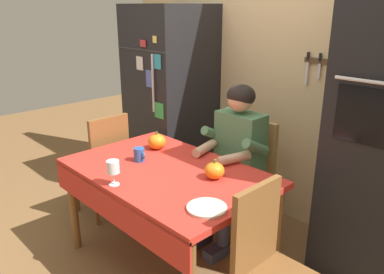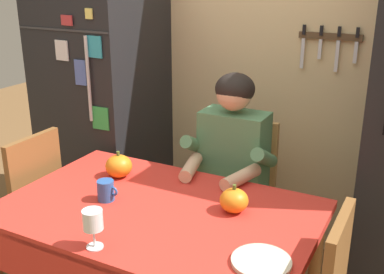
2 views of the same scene
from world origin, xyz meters
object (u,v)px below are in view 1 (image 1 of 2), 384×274
at_px(refrigerator, 171,101).
at_px(chair_right_side, 270,265).
at_px(wine_glass, 113,168).
at_px(seated_person, 234,152).
at_px(dining_table, 164,182).
at_px(chair_left_side, 105,162).
at_px(serving_tray, 207,208).
at_px(pumpkin_medium, 157,142).
at_px(chair_behind_person, 248,172).
at_px(coffee_mug, 139,155).
at_px(pumpkin_large, 214,171).

distance_m(refrigerator, chair_right_side, 2.11).
bearing_deg(wine_glass, refrigerator, 126.03).
bearing_deg(seated_person, dining_table, -98.93).
height_order(chair_left_side, serving_tray, chair_left_side).
bearing_deg(refrigerator, pumpkin_medium, -47.85).
xyz_separation_m(dining_table, pumpkin_medium, (-0.35, 0.23, 0.14)).
height_order(dining_table, pumpkin_medium, pumpkin_medium).
height_order(refrigerator, pumpkin_medium, refrigerator).
height_order(seated_person, chair_right_side, seated_person).
distance_m(chair_behind_person, chair_right_side, 1.16).
xyz_separation_m(chair_behind_person, wine_glass, (-0.14, -1.15, 0.34)).
relative_size(chair_left_side, coffee_mug, 8.80).
xyz_separation_m(wine_glass, pumpkin_medium, (-0.31, 0.58, -0.05)).
bearing_deg(serving_tray, pumpkin_medium, 156.85).
xyz_separation_m(dining_table, chair_right_side, (0.90, -0.05, -0.14)).
distance_m(dining_table, coffee_mug, 0.28).
relative_size(chair_behind_person, chair_left_side, 1.00).
bearing_deg(refrigerator, coffee_mug, -52.17).
distance_m(seated_person, chair_left_side, 1.15).
height_order(chair_right_side, serving_tray, chair_right_side).
distance_m(coffee_mug, wine_glass, 0.40).
height_order(refrigerator, coffee_mug, refrigerator).
bearing_deg(chair_left_side, pumpkin_large, 3.41).
bearing_deg(pumpkin_medium, coffee_mug, -66.83).
bearing_deg(refrigerator, chair_left_side, -86.50).
bearing_deg(pumpkin_large, chair_left_side, -176.59).
distance_m(chair_behind_person, pumpkin_large, 0.73).
xyz_separation_m(refrigerator, wine_glass, (0.90, -1.24, -0.05)).
bearing_deg(chair_behind_person, dining_table, -96.82).
bearing_deg(pumpkin_large, wine_glass, -125.13).
bearing_deg(chair_right_side, seated_person, 141.09).
bearing_deg(chair_behind_person, chair_right_side, -46.16).
bearing_deg(refrigerator, seated_person, -14.97).
xyz_separation_m(pumpkin_large, pumpkin_medium, (-0.67, 0.07, 0.00)).
bearing_deg(seated_person, chair_right_side, -38.91).
distance_m(seated_person, pumpkin_large, 0.50).
xyz_separation_m(seated_person, chair_right_side, (0.81, -0.65, -0.23)).
bearing_deg(pumpkin_medium, seated_person, 40.12).
xyz_separation_m(dining_table, serving_tray, (0.56, -0.16, 0.09)).
bearing_deg(pumpkin_large, refrigerator, 150.00).
xyz_separation_m(seated_person, chair_left_side, (-1.00, -0.52, -0.23)).
xyz_separation_m(chair_left_side, chair_right_side, (1.80, -0.13, 0.00)).
xyz_separation_m(refrigerator, seated_person, (1.04, -0.28, -0.16)).
distance_m(refrigerator, dining_table, 1.32).
xyz_separation_m(dining_table, chair_behind_person, (0.09, 0.79, -0.14)).
xyz_separation_m(pumpkin_medium, serving_tray, (0.91, -0.39, -0.05)).
height_order(coffee_mug, serving_tray, coffee_mug).
xyz_separation_m(chair_right_side, coffee_mug, (-1.15, 0.03, 0.28)).
bearing_deg(wine_glass, chair_right_side, 18.28).
height_order(chair_behind_person, pumpkin_large, chair_behind_person).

